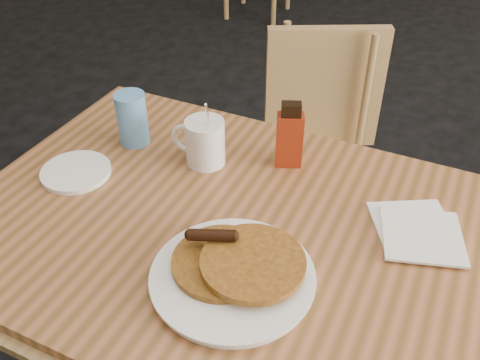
{
  "coord_description": "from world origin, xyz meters",
  "views": [
    {
      "loc": [
        0.26,
        -0.77,
        1.49
      ],
      "look_at": [
        -0.04,
        0.03,
        0.83
      ],
      "focal_mm": 40.0,
      "sensor_mm": 36.0,
      "label": 1
    }
  ],
  "objects_px": {
    "blue_tumbler": "(132,119)",
    "chair_main_far": "(314,138)",
    "pancake_plate": "(234,272)",
    "coffee_mug": "(204,141)",
    "main_table": "(244,242)",
    "syrup_bottle": "(290,137)"
  },
  "relations": [
    {
      "from": "chair_main_far",
      "to": "blue_tumbler",
      "type": "relative_size",
      "value": 6.52
    },
    {
      "from": "main_table",
      "to": "coffee_mug",
      "type": "xyz_separation_m",
      "value": [
        -0.17,
        0.18,
        0.1
      ]
    },
    {
      "from": "blue_tumbler",
      "to": "chair_main_far",
      "type": "bearing_deg",
      "value": 57.43
    },
    {
      "from": "pancake_plate",
      "to": "coffee_mug",
      "type": "xyz_separation_m",
      "value": [
        -0.2,
        0.32,
        0.04
      ]
    },
    {
      "from": "chair_main_far",
      "to": "coffee_mug",
      "type": "distance_m",
      "value": 0.65
    },
    {
      "from": "pancake_plate",
      "to": "blue_tumbler",
      "type": "distance_m",
      "value": 0.52
    },
    {
      "from": "main_table",
      "to": "syrup_bottle",
      "type": "xyz_separation_m",
      "value": [
        0.02,
        0.24,
        0.12
      ]
    },
    {
      "from": "coffee_mug",
      "to": "main_table",
      "type": "bearing_deg",
      "value": -26.5
    },
    {
      "from": "pancake_plate",
      "to": "blue_tumbler",
      "type": "xyz_separation_m",
      "value": [
        -0.4,
        0.34,
        0.05
      ]
    },
    {
      "from": "pancake_plate",
      "to": "coffee_mug",
      "type": "relative_size",
      "value": 1.74
    },
    {
      "from": "main_table",
      "to": "chair_main_far",
      "type": "xyz_separation_m",
      "value": [
        -0.02,
        0.74,
        -0.2
      ]
    },
    {
      "from": "coffee_mug",
      "to": "pancake_plate",
      "type": "bearing_deg",
      "value": -36.99
    },
    {
      "from": "syrup_bottle",
      "to": "blue_tumbler",
      "type": "height_order",
      "value": "syrup_bottle"
    },
    {
      "from": "chair_main_far",
      "to": "syrup_bottle",
      "type": "xyz_separation_m",
      "value": [
        0.04,
        -0.5,
        0.31
      ]
    },
    {
      "from": "syrup_bottle",
      "to": "pancake_plate",
      "type": "bearing_deg",
      "value": -106.36
    },
    {
      "from": "main_table",
      "to": "coffee_mug",
      "type": "bearing_deg",
      "value": 132.15
    },
    {
      "from": "chair_main_far",
      "to": "coffee_mug",
      "type": "height_order",
      "value": "coffee_mug"
    },
    {
      "from": "main_table",
      "to": "blue_tumbler",
      "type": "height_order",
      "value": "blue_tumbler"
    },
    {
      "from": "chair_main_far",
      "to": "blue_tumbler",
      "type": "bearing_deg",
      "value": -144.33
    },
    {
      "from": "pancake_plate",
      "to": "coffee_mug",
      "type": "height_order",
      "value": "coffee_mug"
    },
    {
      "from": "main_table",
      "to": "chair_main_far",
      "type": "height_order",
      "value": "chair_main_far"
    },
    {
      "from": "chair_main_far",
      "to": "main_table",
      "type": "bearing_deg",
      "value": -110.25
    }
  ]
}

